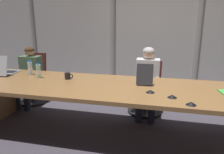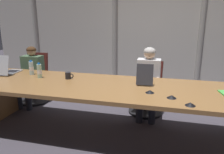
% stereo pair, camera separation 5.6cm
% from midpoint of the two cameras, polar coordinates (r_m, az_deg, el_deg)
% --- Properties ---
extents(ground_plane, '(16.32, 16.32, 0.00)m').
position_cam_midpoint_polar(ground_plane, '(3.19, 7.01, -15.69)').
color(ground_plane, '#47424C').
extents(conference_table, '(5.18, 1.15, 0.75)m').
position_cam_midpoint_polar(conference_table, '(2.92, 7.40, -5.13)').
color(conference_table, olive).
rests_on(conference_table, ground_plane).
extents(curtain_backdrop, '(8.16, 0.17, 3.01)m').
position_cam_midpoint_polar(curtain_backdrop, '(5.12, 10.60, 13.48)').
color(curtain_backdrop, beige).
rests_on(curtain_backdrop, ground_plane).
extents(laptop_left_end, '(0.25, 0.44, 0.32)m').
position_cam_midpoint_polar(laptop_left_end, '(3.94, -26.07, 1.55)').
color(laptop_left_end, '#A8ADB7').
rests_on(laptop_left_end, conference_table).
extents(laptop_left_mid, '(0.24, 0.38, 0.29)m').
position_cam_midpoint_polar(laptop_left_mid, '(3.09, 8.03, -0.54)').
color(laptop_left_mid, '#2D2D33').
rests_on(laptop_left_mid, conference_table).
extents(office_chair_left_end, '(0.60, 0.60, 0.96)m').
position_cam_midpoint_polar(office_chair_left_end, '(4.65, -20.18, -1.76)').
color(office_chair_left_end, '#511E19').
rests_on(office_chair_left_end, ground_plane).
extents(office_chair_left_mid, '(0.60, 0.61, 0.90)m').
position_cam_midpoint_polar(office_chair_left_mid, '(3.93, 8.43, -4.27)').
color(office_chair_left_mid, '#511E19').
rests_on(office_chair_left_mid, ground_plane).
extents(person_left_end, '(0.39, 0.55, 1.11)m').
position_cam_midpoint_polar(person_left_end, '(4.43, -21.18, 0.95)').
color(person_left_end, '#4C6B4C').
rests_on(person_left_end, ground_plane).
extents(person_left_mid, '(0.40, 0.55, 1.17)m').
position_cam_midpoint_polar(person_left_mid, '(3.68, 8.75, -0.30)').
color(person_left_mid, silver).
rests_on(person_left_mid, ground_plane).
extents(water_bottle_primary, '(0.07, 0.07, 0.23)m').
position_cam_midpoint_polar(water_bottle_primary, '(3.48, -19.03, 1.39)').
color(water_bottle_primary, '#ADD1B2').
rests_on(water_bottle_primary, conference_table).
extents(water_bottle_secondary, '(0.07, 0.07, 0.23)m').
position_cam_midpoint_polar(water_bottle_secondary, '(3.73, -20.95, 2.09)').
color(water_bottle_secondary, silver).
rests_on(water_bottle_secondary, conference_table).
extents(coffee_mug_near, '(0.13, 0.08, 0.10)m').
position_cam_midpoint_polar(coffee_mug_near, '(3.33, -11.92, 0.30)').
color(coffee_mug_near, black).
rests_on(coffee_mug_near, conference_table).
extents(conference_mic_left_side, '(0.11, 0.11, 0.03)m').
position_cam_midpoint_polar(conference_mic_left_side, '(2.72, 9.37, -3.67)').
color(conference_mic_left_side, black).
rests_on(conference_mic_left_side, conference_table).
extents(conference_mic_middle, '(0.11, 0.11, 0.03)m').
position_cam_midpoint_polar(conference_mic_middle, '(2.45, 19.31, -6.52)').
color(conference_mic_middle, black).
rests_on(conference_mic_middle, conference_table).
extents(conference_mic_right_side, '(0.11, 0.11, 0.03)m').
position_cam_midpoint_polar(conference_mic_right_side, '(2.60, 14.81, -4.86)').
color(conference_mic_right_side, black).
rests_on(conference_mic_right_side, conference_table).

